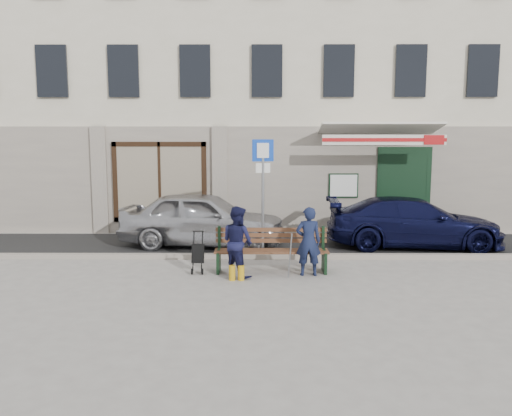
{
  "coord_description": "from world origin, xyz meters",
  "views": [
    {
      "loc": [
        -0.24,
        -10.01,
        2.73
      ],
      "look_at": [
        -0.3,
        1.6,
        1.2
      ],
      "focal_mm": 35.0,
      "sensor_mm": 36.0,
      "label": 1
    }
  ],
  "objects_px": {
    "parking_sign": "(263,178)",
    "bench": "(269,251)",
    "woman": "(238,242)",
    "car_navy": "(413,222)",
    "car_silver": "(203,219)",
    "man": "(308,241)",
    "stroller": "(198,255)"
  },
  "relations": [
    {
      "from": "stroller",
      "to": "car_navy",
      "type": "bearing_deg",
      "value": 27.8
    },
    {
      "from": "car_silver",
      "to": "stroller",
      "type": "bearing_deg",
      "value": -169.47
    },
    {
      "from": "car_silver",
      "to": "stroller",
      "type": "xyz_separation_m",
      "value": [
        0.19,
        -2.7,
        -0.35
      ]
    },
    {
      "from": "car_silver",
      "to": "parking_sign",
      "type": "distance_m",
      "value": 2.23
    },
    {
      "from": "car_navy",
      "to": "parking_sign",
      "type": "height_order",
      "value": "parking_sign"
    },
    {
      "from": "bench",
      "to": "stroller",
      "type": "distance_m",
      "value": 1.51
    },
    {
      "from": "car_silver",
      "to": "bench",
      "type": "xyz_separation_m",
      "value": [
        1.69,
        -2.63,
        -0.28
      ]
    },
    {
      "from": "car_navy",
      "to": "man",
      "type": "distance_m",
      "value": 4.17
    },
    {
      "from": "car_navy",
      "to": "bench",
      "type": "bearing_deg",
      "value": 127.91
    },
    {
      "from": "parking_sign",
      "to": "stroller",
      "type": "relative_size",
      "value": 3.2
    },
    {
      "from": "car_silver",
      "to": "bench",
      "type": "height_order",
      "value": "car_silver"
    },
    {
      "from": "car_silver",
      "to": "bench",
      "type": "distance_m",
      "value": 3.14
    },
    {
      "from": "parking_sign",
      "to": "bench",
      "type": "relative_size",
      "value": 1.17
    },
    {
      "from": "parking_sign",
      "to": "woman",
      "type": "xyz_separation_m",
      "value": [
        -0.53,
        -1.95,
        -1.16
      ]
    },
    {
      "from": "parking_sign",
      "to": "woman",
      "type": "bearing_deg",
      "value": -119.32
    },
    {
      "from": "bench",
      "to": "stroller",
      "type": "xyz_separation_m",
      "value": [
        -1.5,
        -0.07,
        -0.07
      ]
    },
    {
      "from": "man",
      "to": "car_silver",
      "type": "bearing_deg",
      "value": -51.28
    },
    {
      "from": "car_silver",
      "to": "man",
      "type": "distance_m",
      "value": 3.83
    },
    {
      "from": "car_silver",
      "to": "woman",
      "type": "xyz_separation_m",
      "value": [
        1.04,
        -3.03,
        -0.0
      ]
    },
    {
      "from": "bench",
      "to": "stroller",
      "type": "height_order",
      "value": "bench"
    },
    {
      "from": "bench",
      "to": "man",
      "type": "bearing_deg",
      "value": -19.79
    },
    {
      "from": "car_navy",
      "to": "woman",
      "type": "distance_m",
      "value": 5.38
    },
    {
      "from": "man",
      "to": "stroller",
      "type": "xyz_separation_m",
      "value": [
        -2.3,
        0.21,
        -0.33
      ]
    },
    {
      "from": "bench",
      "to": "woman",
      "type": "bearing_deg",
      "value": -148.62
    },
    {
      "from": "parking_sign",
      "to": "bench",
      "type": "height_order",
      "value": "parking_sign"
    },
    {
      "from": "car_navy",
      "to": "parking_sign",
      "type": "distance_m",
      "value": 4.27
    },
    {
      "from": "stroller",
      "to": "car_silver",
      "type": "bearing_deg",
      "value": 95.37
    },
    {
      "from": "car_silver",
      "to": "parking_sign",
      "type": "height_order",
      "value": "parking_sign"
    },
    {
      "from": "car_silver",
      "to": "stroller",
      "type": "relative_size",
      "value": 4.91
    },
    {
      "from": "man",
      "to": "bench",
      "type": "bearing_deg",
      "value": -21.55
    },
    {
      "from": "parking_sign",
      "to": "woman",
      "type": "height_order",
      "value": "parking_sign"
    },
    {
      "from": "man",
      "to": "woman",
      "type": "distance_m",
      "value": 1.45
    }
  ]
}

